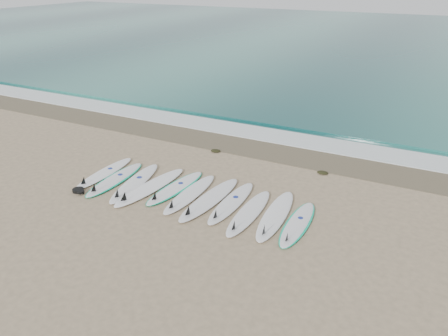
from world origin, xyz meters
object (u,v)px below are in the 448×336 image
at_px(leash_coil, 79,191).
at_px(surfboard_10, 297,224).
at_px(surfboard_0, 103,173).
at_px(surfboard_5, 189,194).

bearing_deg(leash_coil, surfboard_10, 10.39).
height_order(surfboard_0, surfboard_10, surfboard_0).
xyz_separation_m(surfboard_0, surfboard_10, (6.19, -0.09, -0.01)).
bearing_deg(leash_coil, surfboard_5, 22.60).
distance_m(surfboard_5, leash_coil, 3.13).
bearing_deg(surfboard_10, leash_coil, -171.06).
distance_m(surfboard_0, surfboard_10, 6.19).
xyz_separation_m(surfboard_0, surfboard_5, (3.04, 0.01, 0.00)).
relative_size(surfboard_0, surfboard_10, 1.07).
xyz_separation_m(surfboard_5, leash_coil, (-2.89, -1.20, -0.01)).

